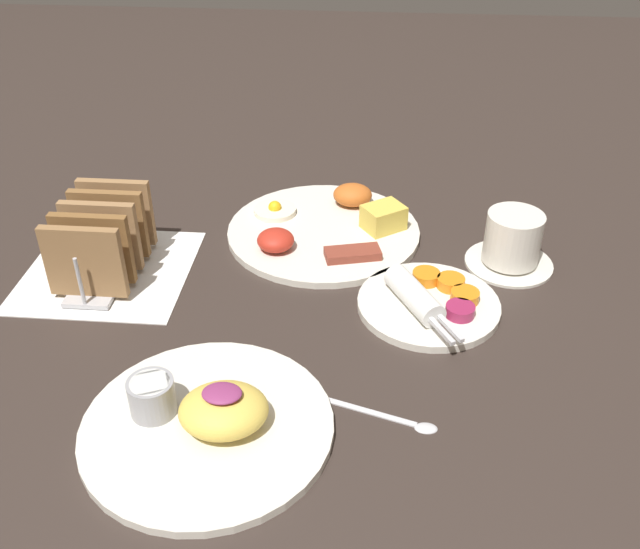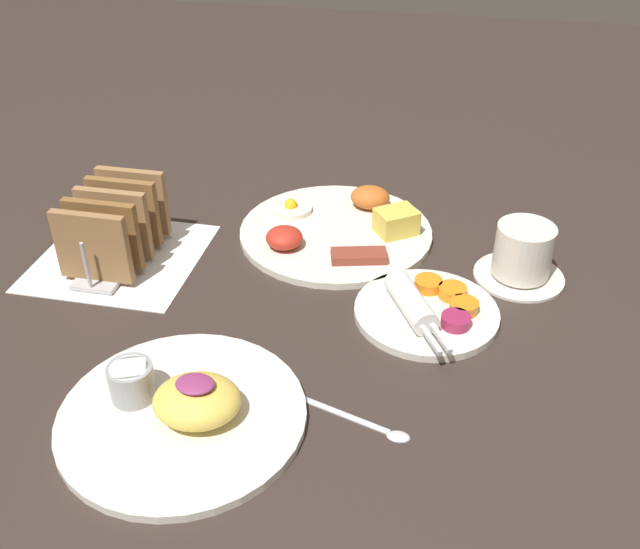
{
  "view_description": "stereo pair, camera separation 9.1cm",
  "coord_description": "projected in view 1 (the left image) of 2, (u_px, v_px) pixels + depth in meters",
  "views": [
    {
      "loc": [
        0.14,
        -0.71,
        0.54
      ],
      "look_at": [
        0.08,
        0.04,
        0.03
      ],
      "focal_mm": 40.0,
      "sensor_mm": 36.0,
      "label": 1
    },
    {
      "loc": [
        0.23,
        -0.69,
        0.54
      ],
      "look_at": [
        0.08,
        0.04,
        0.03
      ],
      "focal_mm": 40.0,
      "sensor_mm": 36.0,
      "label": 2
    }
  ],
  "objects": [
    {
      "name": "plate_condiments",
      "position": [
        429.0,
        301.0,
        0.89
      ],
      "size": [
        0.18,
        0.19,
        0.04
      ],
      "color": "silver",
      "rests_on": "ground_plane"
    },
    {
      "name": "toast_rack",
      "position": [
        102.0,
        239.0,
        0.94
      ],
      "size": [
        0.1,
        0.18,
        0.1
      ],
      "color": "#B7B7BC",
      "rests_on": "ground_plane"
    },
    {
      "name": "ground_plane",
      "position": [
        257.0,
        311.0,
        0.89
      ],
      "size": [
        3.0,
        3.0,
        0.0
      ],
      "primitive_type": "plane",
      "color": "#332823"
    },
    {
      "name": "coffee_cup",
      "position": [
        512.0,
        242.0,
        0.96
      ],
      "size": [
        0.12,
        0.12,
        0.08
      ],
      "color": "silver",
      "rests_on": "ground_plane"
    },
    {
      "name": "napkin_flat",
      "position": [
        108.0,
        271.0,
        0.97
      ],
      "size": [
        0.22,
        0.22,
        0.0
      ],
      "color": "white",
      "rests_on": "ground_plane"
    },
    {
      "name": "teaspoon",
      "position": [
        396.0,
        418.0,
        0.74
      ],
      "size": [
        0.13,
        0.05,
        0.01
      ],
      "color": "silver",
      "rests_on": "ground_plane"
    },
    {
      "name": "plate_foreground",
      "position": [
        208.0,
        419.0,
        0.72
      ],
      "size": [
        0.26,
        0.26,
        0.06
      ],
      "color": "silver",
      "rests_on": "ground_plane"
    },
    {
      "name": "plate_breakfast",
      "position": [
        327.0,
        227.0,
        1.05
      ],
      "size": [
        0.28,
        0.28,
        0.05
      ],
      "color": "silver",
      "rests_on": "ground_plane"
    }
  ]
}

